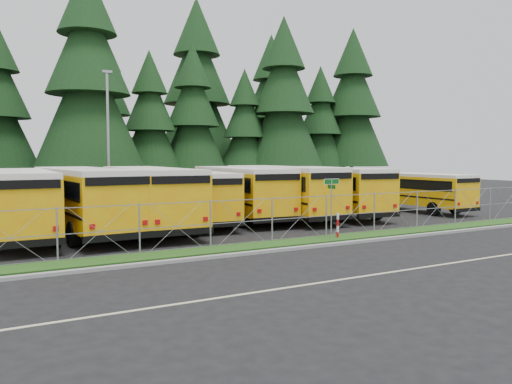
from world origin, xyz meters
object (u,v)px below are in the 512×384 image
bus_4 (238,193)px  street_sign (331,196)px  bus_5 (279,192)px  bus_east (411,192)px  bus_2 (147,199)px  bus_1 (83,201)px  bus_6 (329,191)px  striped_bollard (338,226)px  bus_0 (16,204)px  light_standard (108,134)px  bus_3 (190,197)px

bus_4 → street_sign: bus_4 is taller
bus_5 → street_sign: bearing=-103.0°
bus_east → street_sign: 14.56m
bus_2 → bus_4: bus_2 is taller
bus_1 → bus_6: bearing=-1.9°
bus_2 → bus_4: size_ratio=1.02×
bus_1 → bus_6: bus_1 is taller
bus_2 → striped_bollard: (6.88, -7.23, -1.02)m
bus_2 → bus_5: bus_2 is taller
bus_0 → street_sign: 14.61m
bus_4 → bus_0: bearing=-167.3°
bus_east → striped_bollard: (-12.09, -7.12, -0.73)m
street_sign → light_standard: light_standard is taller
light_standard → bus_0: bearing=-119.7°
bus_0 → bus_3: 9.18m
bus_3 → light_standard: light_standard is taller
bus_2 → bus_east: 18.97m
bus_0 → street_sign: bearing=-30.3°
bus_3 → bus_east: bus_3 is taller
bus_1 → bus_east: 22.22m
striped_bollard → bus_3: bearing=115.1°
striped_bollard → bus_east: bearing=30.5°
street_sign → bus_2: bearing=130.8°
bus_6 → light_standard: 16.88m
bus_0 → bus_4: bus_0 is taller
bus_0 → bus_5: bus_5 is taller
street_sign → bus_6: bearing=53.3°
bus_0 → bus_5: bearing=3.7°
bus_5 → bus_east: (10.33, -1.03, -0.27)m
bus_1 → striped_bollard: bearing=-39.6°
bus_4 → striped_bollard: bus_4 is taller
bus_3 → light_standard: size_ratio=1.12×
bus_1 → bus_east: bus_1 is taller
bus_0 → bus_6: size_ratio=1.02×
bus_4 → bus_east: (12.81, -1.73, -0.25)m
street_sign → bus_3: bearing=111.9°
bus_3 → bus_4: 3.29m
bus_0 → light_standard: (6.95, 12.21, 3.91)m
bus_4 → bus_east: size_ratio=1.19×
bus_2 → light_standard: size_ratio=1.22×
street_sign → bus_east: bearing=30.0°
striped_bollard → bus_0: bearing=151.0°
bus_2 → street_sign: bearing=-47.2°
bus_east → street_sign: street_sign is taller
bus_3 → bus_east: 16.14m
bus_6 → street_sign: (-5.94, -7.98, 0.47)m
bus_3 → street_sign: bearing=-62.1°
bus_4 → bus_1: bearing=-164.7°
bus_1 → striped_bollard: size_ratio=10.33×
bus_1 → street_sign: bus_1 is taller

